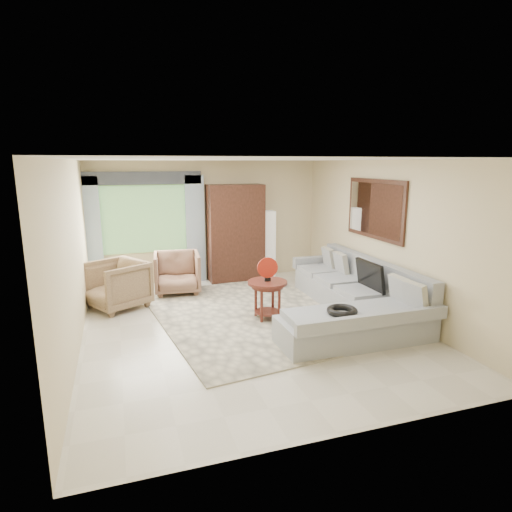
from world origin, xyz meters
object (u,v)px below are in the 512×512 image
object	(u,v)px
armoire	(235,233)
armchair_left	(117,285)
coffee_table	(267,299)
armchair_right	(177,273)
floor_lamp	(269,244)
tv_screen	(370,276)
sectional_sofa	(352,301)
potted_plant	(95,285)

from	to	relation	value
armoire	armchair_left	bearing A→B (deg)	-154.97
coffee_table	armchair_right	world-z (taller)	armchair_right
coffee_table	floor_lamp	world-z (taller)	floor_lamp
tv_screen	coffee_table	size ratio (longest dim) A/B	1.13
armchair_left	floor_lamp	distance (m)	3.56
tv_screen	floor_lamp	distance (m)	3.11
sectional_sofa	potted_plant	xyz separation A→B (m)	(-4.15, 2.45, -0.02)
potted_plant	armoire	distance (m)	3.05
armoire	potted_plant	bearing A→B (deg)	-171.22
sectional_sofa	coffee_table	size ratio (longest dim) A/B	5.29
armchair_left	potted_plant	bearing A→B (deg)	177.67
armchair_left	armoire	bearing A→B (deg)	84.47
coffee_table	armoire	size ratio (longest dim) A/B	0.31
tv_screen	armchair_left	size ratio (longest dim) A/B	0.78
floor_lamp	tv_screen	bearing A→B (deg)	-76.98
armchair_right	armoire	xyz separation A→B (m)	(1.37, 0.58, 0.64)
armchair_right	potted_plant	world-z (taller)	armchair_right
coffee_table	armchair_right	distance (m)	2.31
sectional_sofa	tv_screen	bearing A→B (deg)	-14.68
armchair_left	potted_plant	world-z (taller)	armchair_left
tv_screen	armchair_left	distance (m)	4.41
armchair_left	sectional_sofa	bearing A→B (deg)	34.85
sectional_sofa	floor_lamp	bearing A→B (deg)	98.33
armchair_right	armoire	size ratio (longest dim) A/B	0.43
coffee_table	sectional_sofa	bearing A→B (deg)	-14.05
tv_screen	armchair_left	world-z (taller)	tv_screen
armchair_left	floor_lamp	bearing A→B (deg)	79.87
tv_screen	coffee_table	world-z (taller)	tv_screen
coffee_table	armoire	bearing A→B (deg)	86.39
coffee_table	floor_lamp	bearing A→B (deg)	69.78
armchair_left	armoire	distance (m)	2.85
coffee_table	armchair_left	xyz separation A→B (m)	(-2.36, 1.37, 0.09)
armchair_right	potted_plant	size ratio (longest dim) A/B	1.69
coffee_table	tv_screen	bearing A→B (deg)	-14.15
tv_screen	floor_lamp	xyz separation A→B (m)	(-0.70, 3.03, 0.03)
sectional_sofa	tv_screen	distance (m)	0.52
tv_screen	potted_plant	xyz separation A→B (m)	(-4.41, 2.52, -0.45)
armoire	floor_lamp	distance (m)	0.86
sectional_sofa	armoire	xyz separation A→B (m)	(-1.23, 2.90, 0.77)
coffee_table	potted_plant	world-z (taller)	coffee_table
floor_lamp	sectional_sofa	bearing A→B (deg)	-81.67
armchair_left	armoire	world-z (taller)	armoire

